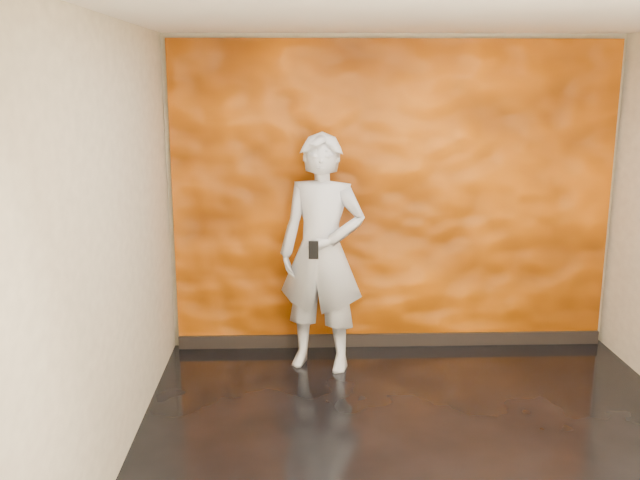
# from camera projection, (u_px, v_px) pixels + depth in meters

# --- Properties ---
(room) EXTENTS (4.02, 4.02, 2.81)m
(room) POSITION_uv_depth(u_px,v_px,m) (436.00, 248.00, 4.43)
(room) COLOR black
(room) RESTS_ON ground
(feature_wall) EXTENTS (3.90, 0.06, 2.75)m
(feature_wall) POSITION_uv_depth(u_px,v_px,m) (393.00, 198.00, 6.34)
(feature_wall) COLOR #FF6C04
(feature_wall) RESTS_ON ground
(baseboard) EXTENTS (3.90, 0.04, 0.12)m
(baseboard) POSITION_uv_depth(u_px,v_px,m) (390.00, 340.00, 6.60)
(baseboard) COLOR black
(baseboard) RESTS_ON ground
(man) EXTENTS (0.84, 0.68, 2.00)m
(man) POSITION_uv_depth(u_px,v_px,m) (322.00, 253.00, 5.94)
(man) COLOR #A6ABB6
(man) RESTS_ON ground
(phone) EXTENTS (0.08, 0.02, 0.15)m
(phone) POSITION_uv_depth(u_px,v_px,m) (314.00, 250.00, 5.65)
(phone) COLOR black
(phone) RESTS_ON man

